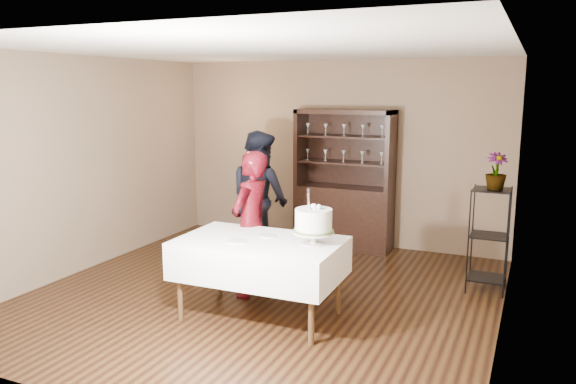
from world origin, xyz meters
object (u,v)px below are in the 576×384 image
potted_plant (496,171)px  man (260,199)px  cake_table (260,258)px  woman (251,224)px  plant_etagere (489,235)px  cake (314,222)px  china_hutch (344,202)px

potted_plant → man: bearing=-176.7°
man → potted_plant: (2.85, 0.17, 0.51)m
cake_table → woman: size_ratio=1.01×
plant_etagere → cake: cake is taller
man → plant_etagere: bearing=-148.8°
cake_table → man: size_ratio=0.93×
plant_etagere → cake: size_ratio=2.18×
woman → man: bearing=-152.3°
plant_etagere → cake: 2.27m
plant_etagere → cake_table: plant_etagere is taller
china_hutch → man: (-0.74, -1.24, 0.22)m
woman → potted_plant: woman is taller
potted_plant → cake_table: bearing=-140.0°
plant_etagere → man: 2.84m
cake_table → cake: (0.55, 0.07, 0.41)m
plant_etagere → cake: bearing=-131.4°
cake_table → china_hutch: bearing=91.1°
cake_table → man: 1.77m
woman → plant_etagere: bearing=122.8°
plant_etagere → woman: (-2.40, -1.22, 0.16)m
plant_etagere → cake_table: 2.68m
woman → man: (-0.42, 1.04, 0.07)m
china_hutch → cake_table: 2.80m
woman → man: size_ratio=0.92×
man → potted_plant: man is taller
china_hutch → potted_plant: size_ratio=4.85×
china_hutch → cake_table: bearing=-88.9°
china_hutch → cake: size_ratio=3.63×
china_hutch → plant_etagere: 2.33m
china_hutch → cake: (0.60, -2.73, 0.37)m
china_hutch → woman: 2.30m
potted_plant → woman: bearing=-153.7°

